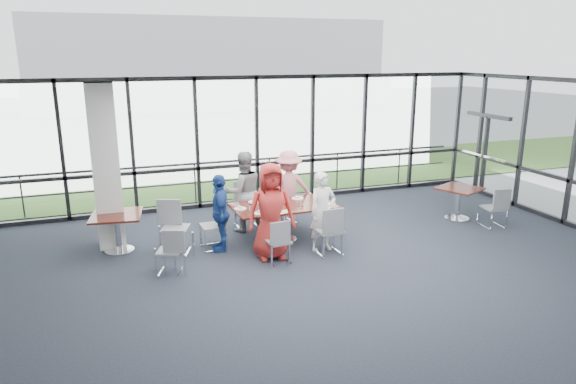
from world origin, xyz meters
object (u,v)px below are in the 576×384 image
object	(u,v)px
diner_near_right	(323,212)
chair_spare_r	(493,208)
structural_column	(106,167)
side_table_right	(459,193)
chair_main_nr	(329,231)
diner_near_left	(271,211)
chair_main_fl	(246,206)
chair_main_nl	(278,241)
chair_main_fr	(285,205)
diner_far_right	(289,188)
main_table	(283,210)
chair_main_end	(213,226)
side_table_left	(117,220)
chair_spare_la	(169,251)
chair_spare_lb	(176,228)
diner_far_left	(244,192)
diner_end	(220,213)

from	to	relation	value
diner_near_right	chair_spare_r	bearing A→B (deg)	-9.56
structural_column	side_table_right	world-z (taller)	structural_column
side_table_right	chair_main_nr	xyz separation A→B (m)	(-3.68, -0.96, -0.17)
diner_near_left	chair_main_fl	bearing A→B (deg)	93.59
chair_main_nl	chair_main_fr	xyz separation A→B (m)	(0.87, 2.12, 0.01)
diner_far_right	chair_main_fr	bearing A→B (deg)	-65.43
structural_column	main_table	size ratio (longest dim) A/B	1.55
chair_main_nl	chair_main_nr	bearing A→B (deg)	-2.39
main_table	chair_main_fl	xyz separation A→B (m)	(-0.48, 1.06, -0.15)
chair_spare_r	chair_main_nl	bearing A→B (deg)	-169.40
diner_near_left	chair_main_end	xyz separation A→B (m)	(-0.92, 0.82, -0.44)
diner_near_left	chair_main_fr	bearing A→B (deg)	67.88
side_table_left	chair_main_fl	xyz separation A→B (m)	(2.71, 0.57, -0.16)
chair_spare_r	diner_far_right	bearing A→B (deg)	165.24
structural_column	chair_main_end	xyz separation A→B (m)	(1.86, -0.83, -1.14)
chair_main_fl	chair_main_end	xyz separation A→B (m)	(-0.95, -1.04, -0.02)
chair_main_nl	chair_main_fr	world-z (taller)	chair_main_fr
diner_near_right	chair_spare_la	distance (m)	2.95
structural_column	side_table_left	xyz separation A→B (m)	(0.11, -0.36, -0.96)
diner_near_left	chair_spare_lb	xyz separation A→B (m)	(-1.64, 0.82, -0.41)
side_table_left	side_table_right	xyz separation A→B (m)	(7.45, -0.53, -0.01)
structural_column	side_table_left	distance (m)	1.03
main_table	chair_main_nl	distance (m)	1.20
diner_far_right	chair_spare_la	world-z (taller)	diner_far_right
side_table_left	diner_near_right	world-z (taller)	diner_near_right
diner_far_left	chair_main_end	xyz separation A→B (m)	(-0.84, -0.84, -0.40)
side_table_right	chair_main_nl	bearing A→B (deg)	-167.66
diner_far_left	chair_main_nr	bearing A→B (deg)	118.14
side_table_left	diner_near_left	size ratio (longest dim) A/B	0.58
main_table	side_table_right	xyz separation A→B (m)	(4.25, -0.05, -0.00)
diner_near_left	chair_main_end	bearing A→B (deg)	142.92
diner_end	chair_main_fr	world-z (taller)	diner_end
diner_near_left	diner_near_right	xyz separation A→B (m)	(1.05, 0.03, -0.13)
diner_far_right	chair_spare_la	xyz separation A→B (m)	(-2.83, -1.79, -0.43)
diner_far_right	chair_spare_la	distance (m)	3.38
side_table_right	chair_spare_r	distance (m)	0.84
chair_spare_lb	side_table_left	bearing A→B (deg)	-3.71
side_table_right	diner_end	bearing A→B (deg)	-179.56
side_table_left	chair_spare_la	world-z (taller)	chair_spare_la
diner_near_right	chair_main_fl	xyz separation A→B (m)	(-1.02, 1.84, -0.29)
diner_near_left	chair_spare_r	xyz separation A→B (m)	(5.13, 0.03, -0.47)
chair_spare_r	chair_main_fl	bearing A→B (deg)	167.40
structural_column	diner_end	size ratio (longest dim) A/B	2.12
diner_near_left	diner_far_left	xyz separation A→B (m)	(-0.08, 1.66, -0.04)
structural_column	chair_main_end	distance (m)	2.34
main_table	chair_main_nr	size ratio (longest dim) A/B	2.22
diner_far_left	chair_spare_r	size ratio (longest dim) A/B	1.98
main_table	chair_spare_la	distance (m)	2.56
diner_end	diner_near_left	bearing A→B (deg)	56.91
side_table_right	chair_main_end	xyz separation A→B (m)	(-5.69, 0.07, -0.17)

